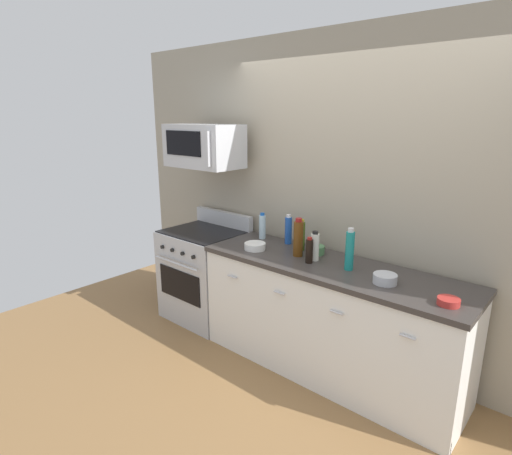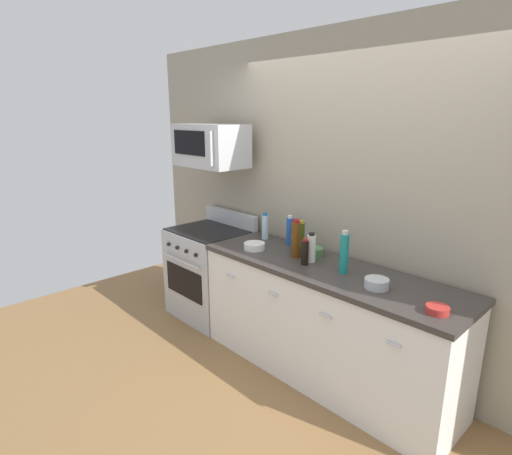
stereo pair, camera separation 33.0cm
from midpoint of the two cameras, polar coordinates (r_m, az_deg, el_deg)
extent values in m
plane|color=olive|center=(3.65, 11.64, -19.04)|extent=(6.30, 6.30, 0.00)
cube|color=#9E937F|center=(3.45, 16.75, 3.08)|extent=(5.25, 0.10, 2.70)
cube|color=white|center=(3.43, 12.04, -12.94)|extent=(2.13, 0.62, 0.88)
cube|color=#383330|center=(3.24, 12.49, -5.73)|extent=(2.16, 0.65, 0.04)
cube|color=black|center=(3.43, 8.83, -20.35)|extent=(2.13, 0.02, 0.10)
cylinder|color=silver|center=(3.52, -0.84, -6.72)|extent=(0.10, 0.02, 0.02)
cylinder|color=silver|center=(3.20, 5.30, -9.10)|extent=(0.10, 0.02, 0.02)
cylinder|color=silver|center=(2.94, 12.78, -11.82)|extent=(0.10, 0.02, 0.02)
cylinder|color=silver|center=(2.74, 21.72, -14.75)|extent=(0.10, 0.02, 0.02)
cube|color=#B7BABF|center=(4.31, -4.13, -6.32)|extent=(0.76, 0.64, 0.91)
cube|color=black|center=(4.13, -7.62, -7.49)|extent=(0.58, 0.01, 0.30)
cylinder|color=#B7BABF|center=(4.03, -8.09, -4.59)|extent=(0.61, 0.02, 0.02)
cube|color=#B7BABF|center=(4.33, -1.32, 1.25)|extent=(0.76, 0.06, 0.16)
cube|color=black|center=(4.16, -4.25, -0.42)|extent=(0.73, 0.61, 0.01)
cylinder|color=black|center=(4.19, -9.72, -2.31)|extent=(0.04, 0.02, 0.04)
cylinder|color=black|center=(4.07, -8.51, -2.79)|extent=(0.04, 0.02, 0.04)
cylinder|color=black|center=(3.95, -7.23, -3.29)|extent=(0.04, 0.02, 0.04)
cylinder|color=black|center=(3.83, -5.87, -3.83)|extent=(0.04, 0.02, 0.04)
cube|color=#B7BABF|center=(4.05, -3.93, 11.15)|extent=(0.74, 0.40, 0.40)
cube|color=black|center=(3.97, -6.81, 11.45)|extent=(0.48, 0.01, 0.22)
cube|color=#B7BABF|center=(3.68, -3.57, 10.74)|extent=(0.02, 0.04, 0.30)
cylinder|color=#59330F|center=(3.36, 8.29, -1.75)|extent=(0.08, 0.08, 0.29)
cylinder|color=maroon|center=(3.32, 8.39, 0.86)|extent=(0.05, 0.05, 0.03)
cylinder|color=#385114|center=(3.52, 8.88, -1.39)|extent=(0.06, 0.06, 0.24)
cylinder|color=#B29919|center=(3.48, 8.97, 0.72)|extent=(0.04, 0.04, 0.02)
cylinder|color=silver|center=(3.29, 10.46, -2.93)|extent=(0.07, 0.07, 0.22)
cylinder|color=black|center=(3.25, 10.56, -0.94)|extent=(0.05, 0.05, 0.02)
cylinder|color=silver|center=(3.84, 3.72, 0.02)|extent=(0.06, 0.06, 0.22)
cylinder|color=blue|center=(3.81, 3.75, 1.79)|extent=(0.04, 0.04, 0.02)
cylinder|color=#197F7A|center=(3.10, 14.97, -3.56)|extent=(0.07, 0.07, 0.29)
cylinder|color=beige|center=(3.06, 15.18, -0.71)|extent=(0.04, 0.04, 0.03)
cylinder|color=#1E4CA5|center=(3.69, 7.21, -0.56)|extent=(0.06, 0.06, 0.24)
cylinder|color=silver|center=(3.65, 7.28, 1.44)|extent=(0.04, 0.04, 0.02)
cylinder|color=black|center=(3.23, 9.65, -3.50)|extent=(0.06, 0.06, 0.19)
cylinder|color=maroon|center=(3.19, 9.73, -1.73)|extent=(0.04, 0.04, 0.02)
cylinder|color=white|center=(3.56, 2.44, -2.61)|extent=(0.18, 0.18, 0.06)
torus|color=white|center=(3.55, 2.44, -2.24)|extent=(0.18, 0.18, 0.01)
cylinder|color=white|center=(3.56, 2.43, -2.98)|extent=(0.10, 0.10, 0.01)
cylinder|color=#477A4C|center=(3.46, 10.68, -3.30)|extent=(0.15, 0.15, 0.07)
torus|color=#477A4C|center=(3.45, 10.71, -2.82)|extent=(0.15, 0.15, 0.01)
cylinder|color=#477A4C|center=(3.47, 10.66, -3.75)|extent=(0.08, 0.08, 0.01)
cylinder|color=#B72D28|center=(2.75, 26.88, -10.08)|extent=(0.13, 0.13, 0.04)
torus|color=#B72D28|center=(2.74, 26.93, -9.73)|extent=(0.13, 0.13, 0.01)
cylinder|color=#B72D28|center=(2.75, 26.84, -10.43)|extent=(0.07, 0.07, 0.01)
cylinder|color=#B2B5BA|center=(2.95, 19.36, -7.30)|extent=(0.16, 0.16, 0.07)
torus|color=#B2B5BA|center=(2.94, 19.41, -6.78)|extent=(0.16, 0.16, 0.01)
cylinder|color=#B2B5BA|center=(2.96, 19.31, -7.81)|extent=(0.09, 0.09, 0.01)
camera|label=1|loc=(0.16, -87.35, 0.73)|focal=29.16mm
camera|label=2|loc=(0.16, 92.65, -0.73)|focal=29.16mm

